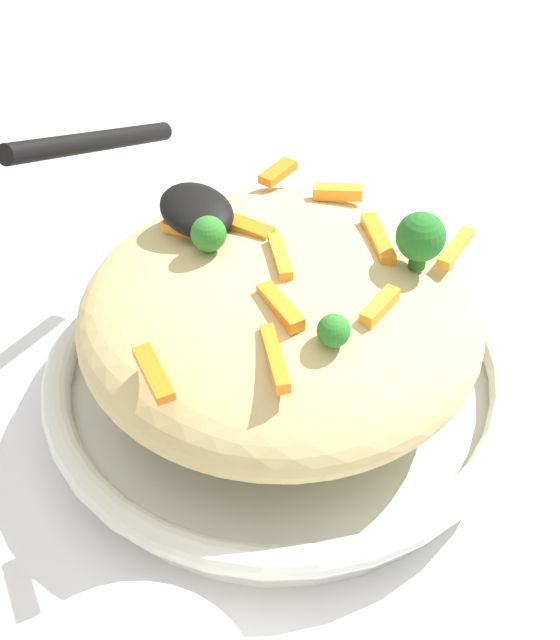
# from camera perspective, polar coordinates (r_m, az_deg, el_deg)

# --- Properties ---
(ground_plane) EXTENTS (2.40, 2.40, 0.00)m
(ground_plane) POSITION_cam_1_polar(r_m,az_deg,el_deg) (0.51, 0.00, -5.56)
(ground_plane) COLOR silver
(serving_bowl) EXTENTS (0.29, 0.29, 0.04)m
(serving_bowl) POSITION_cam_1_polar(r_m,az_deg,el_deg) (0.50, 0.00, -3.94)
(serving_bowl) COLOR silver
(serving_bowl) RESTS_ON ground_plane
(pasta_mound) EXTENTS (0.24, 0.23, 0.08)m
(pasta_mound) POSITION_cam_1_polar(r_m,az_deg,el_deg) (0.46, 0.00, 0.52)
(pasta_mound) COLOR #D1BA7A
(pasta_mound) RESTS_ON serving_bowl
(carrot_piece_0) EXTENTS (0.03, 0.02, 0.01)m
(carrot_piece_0) POSITION_cam_1_polar(r_m,az_deg,el_deg) (0.46, -1.90, 6.64)
(carrot_piece_0) COLOR orange
(carrot_piece_0) RESTS_ON pasta_mound
(carrot_piece_1) EXTENTS (0.04, 0.02, 0.01)m
(carrot_piece_1) POSITION_cam_1_polar(r_m,az_deg,el_deg) (0.46, 7.03, 5.77)
(carrot_piece_1) COLOR orange
(carrot_piece_1) RESTS_ON pasta_mound
(carrot_piece_2) EXTENTS (0.04, 0.02, 0.01)m
(carrot_piece_2) POSITION_cam_1_polar(r_m,az_deg,el_deg) (0.44, 0.13, 4.83)
(carrot_piece_2) COLOR orange
(carrot_piece_2) RESTS_ON pasta_mound
(carrot_piece_3) EXTENTS (0.04, 0.02, 0.01)m
(carrot_piece_3) POSITION_cam_1_polar(r_m,az_deg,el_deg) (0.39, -0.38, -2.75)
(carrot_piece_3) COLOR orange
(carrot_piece_3) RESTS_ON pasta_mound
(carrot_piece_4) EXTENTS (0.03, 0.03, 0.01)m
(carrot_piece_4) POSITION_cam_1_polar(r_m,az_deg,el_deg) (0.47, -6.49, 6.33)
(carrot_piece_4) COLOR orange
(carrot_piece_4) RESTS_ON pasta_mound
(carrot_piece_5) EXTENTS (0.02, 0.04, 0.01)m
(carrot_piece_5) POSITION_cam_1_polar(r_m,az_deg,el_deg) (0.47, 12.51, 5.12)
(carrot_piece_5) COLOR orange
(carrot_piece_5) RESTS_ON pasta_mound
(carrot_piece_6) EXTENTS (0.04, 0.01, 0.01)m
(carrot_piece_6) POSITION_cam_1_polar(r_m,az_deg,el_deg) (0.41, 0.02, 0.94)
(carrot_piece_6) COLOR orange
(carrot_piece_6) RESTS_ON pasta_mound
(carrot_piece_7) EXTENTS (0.02, 0.03, 0.01)m
(carrot_piece_7) POSITION_cam_1_polar(r_m,az_deg,el_deg) (0.50, 4.15, 9.14)
(carrot_piece_7) COLOR orange
(carrot_piece_7) RESTS_ON pasta_mound
(carrot_piece_8) EXTENTS (0.02, 0.03, 0.01)m
(carrot_piece_8) POSITION_cam_1_polar(r_m,az_deg,el_deg) (0.42, 7.16, 1.00)
(carrot_piece_8) COLOR orange
(carrot_piece_8) RESTS_ON pasta_mound
(carrot_piece_9) EXTENTS (0.02, 0.03, 0.01)m
(carrot_piece_9) POSITION_cam_1_polar(r_m,az_deg,el_deg) (0.52, -0.15, 10.57)
(carrot_piece_9) COLOR orange
(carrot_piece_9) RESTS_ON pasta_mound
(carrot_piece_10) EXTENTS (0.04, 0.01, 0.01)m
(carrot_piece_10) POSITION_cam_1_polar(r_m,az_deg,el_deg) (0.39, -9.07, -3.79)
(carrot_piece_10) COLOR orange
(carrot_piece_10) RESTS_ON pasta_mound
(broccoli_floret_0) EXTENTS (0.02, 0.02, 0.02)m
(broccoli_floret_0) POSITION_cam_1_polar(r_m,az_deg,el_deg) (0.39, 3.87, -0.79)
(broccoli_floret_0) COLOR #296820
(broccoli_floret_0) RESTS_ON pasta_mound
(broccoli_floret_1) EXTENTS (0.03, 0.03, 0.03)m
(broccoli_floret_1) POSITION_cam_1_polar(r_m,az_deg,el_deg) (0.44, 10.06, 5.84)
(broccoli_floret_1) COLOR #205B1C
(broccoli_floret_1) RESTS_ON pasta_mound
(broccoli_floret_2) EXTENTS (0.02, 0.02, 0.02)m
(broccoli_floret_2) POSITION_cam_1_polar(r_m,az_deg,el_deg) (0.44, -5.14, 6.14)
(broccoli_floret_2) COLOR #296820
(broccoli_floret_2) RESTS_ON pasta_mound
(serving_spoon) EXTENTS (0.13, 0.13, 0.07)m
(serving_spoon) POSITION_cam_1_polar(r_m,az_deg,el_deg) (0.48, -8.52, 9.48)
(serving_spoon) COLOR black
(serving_spoon) RESTS_ON pasta_mound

